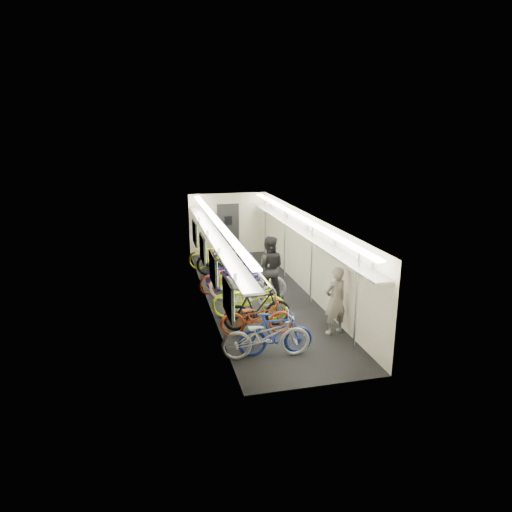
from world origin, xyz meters
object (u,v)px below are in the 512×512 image
passenger_near (335,301)px  passenger_mid (269,268)px  backpack (342,275)px  bicycle_1 (275,334)px  bicycle_0 (266,336)px

passenger_near → passenger_mid: (-0.94, 2.57, 0.11)m
backpack → bicycle_1: bearing=-145.1°
bicycle_1 → passenger_mid: (0.74, 3.31, 0.45)m
passenger_near → bicycle_1: bearing=9.5°
backpack → bicycle_0: bearing=-146.5°
passenger_near → backpack: (0.38, 0.50, 0.45)m
backpack → passenger_near: bearing=-123.1°
passenger_near → passenger_mid: bearing=-84.1°
bicycle_0 → passenger_mid: (0.96, 3.36, 0.44)m
bicycle_0 → backpack: size_ratio=5.07×
passenger_near → passenger_mid: passenger_mid is taller
bicycle_0 → bicycle_1: bearing=-71.8°
bicycle_0 → passenger_near: (1.91, 0.80, 0.33)m
bicycle_1 → bicycle_0: bearing=108.6°
bicycle_1 → backpack: bearing=-54.7°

